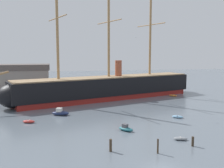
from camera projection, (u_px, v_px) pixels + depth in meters
tall_ship at (109, 87)px, 87.11m from camera, size 75.07×29.83×37.24m
dinghy_foreground_right at (181, 139)px, 45.63m from camera, size 2.65×1.81×0.58m
motorboat_near_centre at (126, 129)px, 51.07m from camera, size 3.11×3.46×1.39m
dinghy_mid_left at (29, 121)px, 56.99m from camera, size 2.98×1.99×0.65m
dinghy_mid_right at (178, 117)px, 61.42m from camera, size 2.81×2.48×0.62m
motorboat_alongside_bow at (60, 113)px, 64.12m from camera, size 4.74×3.17×1.84m
motorboat_far_left at (13, 101)px, 80.42m from camera, size 1.91×4.28×1.77m
dinghy_far_right at (173, 95)px, 92.45m from camera, size 2.93×3.03×0.69m
mooring_piling_nearest at (158, 146)px, 39.41m from camera, size 0.27×0.27×2.32m
mooring_piling_left_pair at (111, 145)px, 40.24m from camera, size 0.43×0.43×2.02m
mooring_piling_right_pair at (193, 141)px, 42.55m from camera, size 0.42×0.42×1.64m
seagull_in_flight at (136, 38)px, 66.55m from camera, size 0.41×1.20×0.13m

